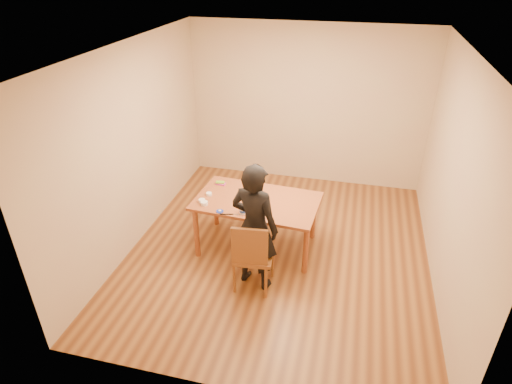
% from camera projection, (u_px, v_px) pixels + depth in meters
% --- Properties ---
extents(room_shell, '(4.00, 4.50, 2.70)m').
position_uv_depth(room_shell, '(287.00, 151.00, 5.58)').
color(room_shell, brown).
rests_on(room_shell, ground).
extents(dining_table, '(1.68, 1.07, 0.04)m').
position_uv_depth(dining_table, '(257.00, 201.00, 5.68)').
color(dining_table, brown).
rests_on(dining_table, floor).
extents(dining_chair, '(0.50, 0.50, 0.04)m').
position_uv_depth(dining_chair, '(254.00, 255.00, 5.13)').
color(dining_chair, brown).
rests_on(dining_chair, floor).
extents(cake_plate, '(0.31, 0.31, 0.02)m').
position_uv_depth(cake_plate, '(254.00, 196.00, 5.74)').
color(cake_plate, red).
rests_on(cake_plate, dining_table).
extents(cake, '(0.22, 0.22, 0.07)m').
position_uv_depth(cake, '(254.00, 193.00, 5.72)').
color(cake, white).
rests_on(cake, cake_plate).
extents(frosting_dome, '(0.21, 0.21, 0.03)m').
position_uv_depth(frosting_dome, '(254.00, 190.00, 5.70)').
color(frosting_dome, white).
rests_on(frosting_dome, cake).
extents(frosting_tub, '(0.09, 0.09, 0.08)m').
position_uv_depth(frosting_tub, '(243.00, 211.00, 5.36)').
color(frosting_tub, white).
rests_on(frosting_tub, dining_table).
extents(frosting_lid, '(0.10, 0.10, 0.01)m').
position_uv_depth(frosting_lid, '(220.00, 211.00, 5.41)').
color(frosting_lid, navy).
rests_on(frosting_lid, dining_table).
extents(frosting_dollop, '(0.04, 0.04, 0.02)m').
position_uv_depth(frosting_dollop, '(220.00, 210.00, 5.41)').
color(frosting_dollop, white).
rests_on(frosting_dollop, frosting_lid).
extents(ramekin_green, '(0.09, 0.09, 0.04)m').
position_uv_depth(ramekin_green, '(202.00, 201.00, 5.61)').
color(ramekin_green, white).
rests_on(ramekin_green, dining_table).
extents(ramekin_yellow, '(0.08, 0.08, 0.04)m').
position_uv_depth(ramekin_yellow, '(209.00, 194.00, 5.77)').
color(ramekin_yellow, white).
rests_on(ramekin_yellow, dining_table).
extents(ramekin_multi, '(0.09, 0.09, 0.04)m').
position_uv_depth(ramekin_multi, '(204.00, 203.00, 5.55)').
color(ramekin_multi, white).
rests_on(ramekin_multi, dining_table).
extents(candy_box_pink, '(0.15, 0.08, 0.02)m').
position_uv_depth(candy_box_pink, '(221.00, 184.00, 6.04)').
color(candy_box_pink, '#EB379D').
rests_on(candy_box_pink, dining_table).
extents(candy_box_green, '(0.13, 0.07, 0.02)m').
position_uv_depth(candy_box_green, '(220.00, 182.00, 6.04)').
color(candy_box_green, '#1C981E').
rests_on(candy_box_green, candy_box_pink).
extents(spatula, '(0.17, 0.06, 0.01)m').
position_uv_depth(spatula, '(227.00, 214.00, 5.35)').
color(spatula, black).
rests_on(spatula, dining_table).
extents(person, '(0.68, 0.54, 1.64)m').
position_uv_depth(person, '(255.00, 227.00, 4.99)').
color(person, black).
rests_on(person, floor).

